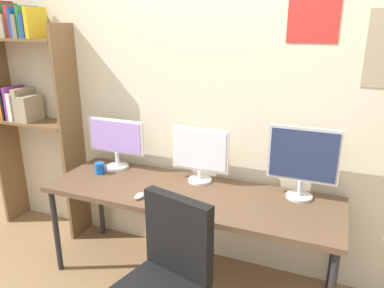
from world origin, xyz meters
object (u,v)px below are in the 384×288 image
(desk, at_px, (189,199))
(coffee_mug, at_px, (100,168))
(keyboard_main, at_px, (176,205))
(monitor_left, at_px, (116,140))
(monitor_right, at_px, (303,159))
(bookshelf, at_px, (26,91))
(monitor_center, at_px, (200,153))
(computer_mouse, at_px, (139,196))

(desk, height_order, coffee_mug, coffee_mug)
(desk, height_order, keyboard_main, keyboard_main)
(monitor_left, xyz_separation_m, coffee_mug, (-0.06, -0.17, -0.20))
(desk, xyz_separation_m, keyboard_main, (0.00, -0.23, 0.06))
(keyboard_main, bearing_deg, monitor_right, 30.82)
(desk, relative_size, bookshelf, 1.02)
(monitor_center, distance_m, computer_mouse, 0.56)
(monitor_right, bearing_deg, bookshelf, 179.58)
(bookshelf, distance_m, keyboard_main, 1.83)
(bookshelf, distance_m, monitor_center, 1.71)
(monitor_center, height_order, monitor_right, monitor_right)
(bookshelf, xyz_separation_m, coffee_mug, (0.87, -0.18, -0.54))
(bookshelf, xyz_separation_m, computer_mouse, (1.39, -0.45, -0.57))
(desk, xyz_separation_m, monitor_center, (0.00, 0.21, 0.28))
(desk, xyz_separation_m, monitor_left, (-0.74, 0.21, 0.29))
(desk, xyz_separation_m, coffee_mug, (-0.80, 0.05, 0.10))
(monitor_right, height_order, computer_mouse, monitor_right)
(computer_mouse, relative_size, coffee_mug, 0.91)
(monitor_left, bearing_deg, keyboard_main, -30.81)
(desk, relative_size, monitor_center, 4.76)
(desk, height_order, computer_mouse, computer_mouse)
(computer_mouse, bearing_deg, desk, 37.47)
(monitor_center, xyz_separation_m, computer_mouse, (-0.29, -0.43, -0.21))
(keyboard_main, xyz_separation_m, computer_mouse, (-0.29, 0.01, 0.01))
(monitor_left, relative_size, computer_mouse, 5.28)
(monitor_center, xyz_separation_m, coffee_mug, (-0.80, -0.17, -0.18))
(monitor_right, relative_size, coffee_mug, 4.79)
(monitor_left, distance_m, keyboard_main, 0.89)
(bookshelf, relative_size, monitor_center, 4.66)
(monitor_left, bearing_deg, monitor_right, 0.00)
(desk, height_order, bookshelf, bookshelf)
(monitor_right, height_order, coffee_mug, monitor_right)
(desk, xyz_separation_m, monitor_right, (0.74, 0.21, 0.34))
(monitor_right, bearing_deg, computer_mouse, -157.23)
(monitor_center, bearing_deg, monitor_left, -180.00)
(desk, height_order, monitor_right, monitor_right)
(bookshelf, distance_m, coffee_mug, 1.04)
(bookshelf, distance_m, monitor_right, 2.44)
(desk, distance_m, keyboard_main, 0.24)
(monitor_left, bearing_deg, desk, -15.97)
(bookshelf, relative_size, coffee_mug, 19.58)
(monitor_left, distance_m, computer_mouse, 0.67)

